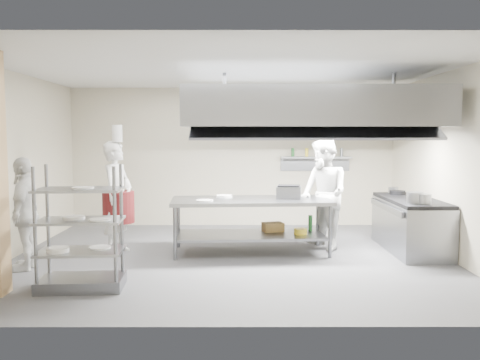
{
  "coord_description": "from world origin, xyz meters",
  "views": [
    {
      "loc": [
        0.14,
        -8.08,
        1.97
      ],
      "look_at": [
        0.16,
        0.2,
        1.24
      ],
      "focal_mm": 38.0,
      "sensor_mm": 36.0,
      "label": 1
    }
  ],
  "objects_px": {
    "island": "(251,226)",
    "chef_line": "(324,194)",
    "griddle": "(289,192)",
    "stockpot": "(415,198)",
    "chef_head": "(117,197)",
    "pass_rack": "(80,227)",
    "chef_plating": "(25,213)",
    "cooking_range": "(410,226)"
  },
  "relations": [
    {
      "from": "island",
      "to": "chef_line",
      "type": "distance_m",
      "value": 1.38
    },
    {
      "from": "griddle",
      "to": "stockpot",
      "type": "xyz_separation_m",
      "value": [
        1.93,
        -0.59,
        -0.02
      ]
    },
    {
      "from": "chef_line",
      "to": "chef_head",
      "type": "bearing_deg",
      "value": -108.25
    },
    {
      "from": "chef_line",
      "to": "griddle",
      "type": "xyz_separation_m",
      "value": [
        -0.62,
        -0.15,
        0.05
      ]
    },
    {
      "from": "pass_rack",
      "to": "griddle",
      "type": "xyz_separation_m",
      "value": [
        2.88,
        2.12,
        0.21
      ]
    },
    {
      "from": "chef_head",
      "to": "stockpot",
      "type": "relative_size",
      "value": 7.22
    },
    {
      "from": "griddle",
      "to": "island",
      "type": "bearing_deg",
      "value": -163.65
    },
    {
      "from": "pass_rack",
      "to": "griddle",
      "type": "bearing_deg",
      "value": 32.27
    },
    {
      "from": "griddle",
      "to": "stockpot",
      "type": "distance_m",
      "value": 2.02
    },
    {
      "from": "island",
      "to": "griddle",
      "type": "height_order",
      "value": "griddle"
    },
    {
      "from": "pass_rack",
      "to": "chef_head",
      "type": "distance_m",
      "value": 2.03
    },
    {
      "from": "chef_line",
      "to": "chef_plating",
      "type": "xyz_separation_m",
      "value": [
        -4.6,
        -1.31,
        -0.13
      ]
    },
    {
      "from": "chef_head",
      "to": "stockpot",
      "type": "xyz_separation_m",
      "value": [
        4.82,
        -0.5,
        0.05
      ]
    },
    {
      "from": "island",
      "to": "chef_plating",
      "type": "height_order",
      "value": "chef_plating"
    },
    {
      "from": "griddle",
      "to": "pass_rack",
      "type": "bearing_deg",
      "value": -135.28
    },
    {
      "from": "chef_line",
      "to": "griddle",
      "type": "distance_m",
      "value": 0.64
    },
    {
      "from": "pass_rack",
      "to": "stockpot",
      "type": "distance_m",
      "value": 5.05
    },
    {
      "from": "island",
      "to": "cooking_range",
      "type": "distance_m",
      "value": 2.74
    },
    {
      "from": "pass_rack",
      "to": "stockpot",
      "type": "bearing_deg",
      "value": 13.49
    },
    {
      "from": "chef_line",
      "to": "griddle",
      "type": "relative_size",
      "value": 4.7
    },
    {
      "from": "island",
      "to": "stockpot",
      "type": "height_order",
      "value": "stockpot"
    },
    {
      "from": "island",
      "to": "chef_head",
      "type": "relative_size",
      "value": 1.41
    },
    {
      "from": "chef_head",
      "to": "chef_plating",
      "type": "height_order",
      "value": "chef_head"
    },
    {
      "from": "island",
      "to": "chef_head",
      "type": "bearing_deg",
      "value": 176.65
    },
    {
      "from": "griddle",
      "to": "stockpot",
      "type": "relative_size",
      "value": 1.58
    },
    {
      "from": "island",
      "to": "pass_rack",
      "type": "distance_m",
      "value": 3.04
    },
    {
      "from": "pass_rack",
      "to": "chef_plating",
      "type": "relative_size",
      "value": 0.96
    },
    {
      "from": "pass_rack",
      "to": "stockpot",
      "type": "xyz_separation_m",
      "value": [
        4.81,
        1.52,
        0.19
      ]
    },
    {
      "from": "island",
      "to": "chef_head",
      "type": "xyz_separation_m",
      "value": [
        -2.24,
        -0.01,
        0.48
      ]
    },
    {
      "from": "chef_line",
      "to": "stockpot",
      "type": "bearing_deg",
      "value": 38.41
    },
    {
      "from": "chef_plating",
      "to": "griddle",
      "type": "height_order",
      "value": "chef_plating"
    },
    {
      "from": "island",
      "to": "cooking_range",
      "type": "relative_size",
      "value": 1.32
    },
    {
      "from": "cooking_range",
      "to": "chef_head",
      "type": "relative_size",
      "value": 1.07
    },
    {
      "from": "chef_head",
      "to": "chef_line",
      "type": "xyz_separation_m",
      "value": [
        3.5,
        0.24,
        0.02
      ]
    },
    {
      "from": "cooking_range",
      "to": "chef_line",
      "type": "bearing_deg",
      "value": 176.16
    },
    {
      "from": "island",
      "to": "chef_line",
      "type": "bearing_deg",
      "value": 7.19
    },
    {
      "from": "chef_line",
      "to": "pass_rack",
      "type": "bearing_deg",
      "value": -79.26
    },
    {
      "from": "pass_rack",
      "to": "chef_head",
      "type": "height_order",
      "value": "chef_head"
    },
    {
      "from": "cooking_range",
      "to": "chef_plating",
      "type": "distance_m",
      "value": 6.21
    },
    {
      "from": "chef_line",
      "to": "chef_plating",
      "type": "bearing_deg",
      "value": -96.37
    },
    {
      "from": "island",
      "to": "stockpot",
      "type": "xyz_separation_m",
      "value": [
        2.58,
        -0.5,
        0.53
      ]
    },
    {
      "from": "pass_rack",
      "to": "griddle",
      "type": "height_order",
      "value": "pass_rack"
    }
  ]
}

